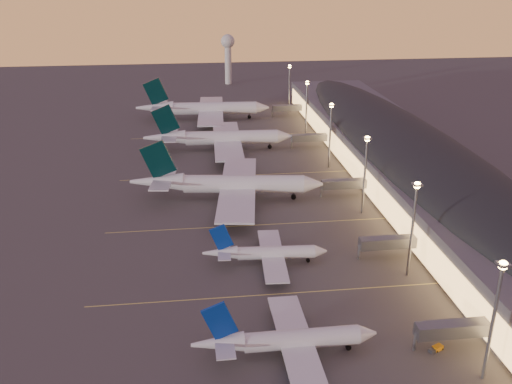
{
  "coord_description": "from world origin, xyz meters",
  "views": [
    {
      "loc": [
        -18.93,
        -123.48,
        74.97
      ],
      "look_at": [
        2.0,
        45.0,
        7.0
      ],
      "focal_mm": 40.0,
      "sensor_mm": 36.0,
      "label": 1
    }
  ],
  "objects_px": {
    "airliner_narrow_south": "(286,340)",
    "baggage_tug_a": "(436,348)",
    "airliner_wide_near": "(227,184)",
    "airliner_narrow_north": "(265,253)",
    "airliner_wide_mid": "(219,138)",
    "radar_tower": "(228,51)",
    "baggage_tug_b": "(348,334)",
    "airliner_wide_far": "(203,109)"
  },
  "relations": [
    {
      "from": "airliner_narrow_south",
      "to": "baggage_tug_a",
      "type": "bearing_deg",
      "value": -4.65
    },
    {
      "from": "airliner_wide_near",
      "to": "airliner_narrow_north",
      "type": "bearing_deg",
      "value": -74.38
    },
    {
      "from": "airliner_wide_mid",
      "to": "baggage_tug_a",
      "type": "distance_m",
      "value": 148.64
    },
    {
      "from": "radar_tower",
      "to": "airliner_narrow_north",
      "type": "bearing_deg",
      "value": -92.24
    },
    {
      "from": "airliner_wide_near",
      "to": "baggage_tug_b",
      "type": "distance_m",
      "value": 83.44
    },
    {
      "from": "radar_tower",
      "to": "baggage_tug_b",
      "type": "relative_size",
      "value": 7.97
    },
    {
      "from": "airliner_narrow_north",
      "to": "baggage_tug_b",
      "type": "height_order",
      "value": "airliner_narrow_north"
    },
    {
      "from": "airliner_wide_mid",
      "to": "baggage_tug_b",
      "type": "height_order",
      "value": "airliner_wide_mid"
    },
    {
      "from": "baggage_tug_a",
      "to": "baggage_tug_b",
      "type": "height_order",
      "value": "baggage_tug_b"
    },
    {
      "from": "airliner_wide_mid",
      "to": "baggage_tug_a",
      "type": "relative_size",
      "value": 18.31
    },
    {
      "from": "airliner_narrow_north",
      "to": "airliner_wide_near",
      "type": "distance_m",
      "value": 47.0
    },
    {
      "from": "airliner_narrow_north",
      "to": "baggage_tug_b",
      "type": "distance_m",
      "value": 36.96
    },
    {
      "from": "airliner_narrow_south",
      "to": "airliner_wide_far",
      "type": "height_order",
      "value": "airliner_wide_far"
    },
    {
      "from": "radar_tower",
      "to": "airliner_wide_far",
      "type": "bearing_deg",
      "value": -102.27
    },
    {
      "from": "airliner_wide_far",
      "to": "baggage_tug_b",
      "type": "relative_size",
      "value": 16.81
    },
    {
      "from": "airliner_wide_near",
      "to": "airliner_wide_mid",
      "type": "relative_size",
      "value": 1.03
    },
    {
      "from": "airliner_narrow_north",
      "to": "airliner_wide_far",
      "type": "xyz_separation_m",
      "value": [
        -10.56,
        155.97,
        2.55
      ]
    },
    {
      "from": "airliner_narrow_south",
      "to": "airliner_wide_near",
      "type": "bearing_deg",
      "value": 93.55
    },
    {
      "from": "airliner_wide_near",
      "to": "baggage_tug_a",
      "type": "xyz_separation_m",
      "value": [
        37.0,
        -87.82,
        -4.98
      ]
    },
    {
      "from": "airliner_wide_near",
      "to": "radar_tower",
      "type": "distance_m",
      "value": 204.19
    },
    {
      "from": "airliner_wide_mid",
      "to": "baggage_tug_a",
      "type": "xyz_separation_m",
      "value": [
        36.25,
        -144.08,
        -4.84
      ]
    },
    {
      "from": "airliner_wide_far",
      "to": "baggage_tug_a",
      "type": "bearing_deg",
      "value": -74.95
    },
    {
      "from": "airliner_narrow_north",
      "to": "airliner_wide_far",
      "type": "bearing_deg",
      "value": 97.31
    },
    {
      "from": "airliner_narrow_south",
      "to": "baggage_tug_b",
      "type": "height_order",
      "value": "airliner_narrow_south"
    },
    {
      "from": "airliner_narrow_north",
      "to": "airliner_wide_near",
      "type": "bearing_deg",
      "value": 101.65
    },
    {
      "from": "airliner_wide_near",
      "to": "airliner_wide_far",
      "type": "xyz_separation_m",
      "value": [
        -3.86,
        109.5,
        0.23
      ]
    },
    {
      "from": "airliner_wide_far",
      "to": "baggage_tug_b",
      "type": "distance_m",
      "value": 191.92
    },
    {
      "from": "airliner_narrow_south",
      "to": "airliner_wide_near",
      "type": "height_order",
      "value": "airliner_wide_near"
    },
    {
      "from": "airliner_narrow_north",
      "to": "baggage_tug_a",
      "type": "bearing_deg",
      "value": -50.34
    },
    {
      "from": "baggage_tug_b",
      "to": "baggage_tug_a",
      "type": "bearing_deg",
      "value": -56.05
    },
    {
      "from": "radar_tower",
      "to": "baggage_tug_a",
      "type": "bearing_deg",
      "value": -85.96
    },
    {
      "from": "airliner_narrow_north",
      "to": "baggage_tug_a",
      "type": "xyz_separation_m",
      "value": [
        30.3,
        -41.35,
        -2.65
      ]
    },
    {
      "from": "airliner_narrow_south",
      "to": "baggage_tug_a",
      "type": "relative_size",
      "value": 10.98
    },
    {
      "from": "airliner_narrow_north",
      "to": "radar_tower",
      "type": "relative_size",
      "value": 1.03
    },
    {
      "from": "airliner_narrow_south",
      "to": "airliner_wide_far",
      "type": "distance_m",
      "value": 195.07
    },
    {
      "from": "airliner_wide_mid",
      "to": "airliner_wide_far",
      "type": "bearing_deg",
      "value": 97.09
    },
    {
      "from": "airliner_wide_near",
      "to": "airliner_wide_mid",
      "type": "xyz_separation_m",
      "value": [
        0.75,
        56.26,
        -0.14
      ]
    },
    {
      "from": "airliner_wide_near",
      "to": "baggage_tug_b",
      "type": "bearing_deg",
      "value": -68.7
    },
    {
      "from": "airliner_wide_mid",
      "to": "airliner_wide_far",
      "type": "height_order",
      "value": "airliner_wide_far"
    },
    {
      "from": "airliner_wide_mid",
      "to": "airliner_wide_far",
      "type": "relative_size",
      "value": 0.93
    },
    {
      "from": "airliner_wide_far",
      "to": "airliner_wide_mid",
      "type": "bearing_deg",
      "value": -81.7
    },
    {
      "from": "airliner_wide_mid",
      "to": "airliner_narrow_north",
      "type": "bearing_deg",
      "value": -84.54
    }
  ]
}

